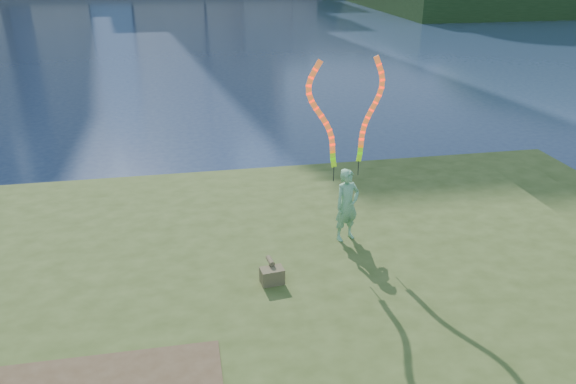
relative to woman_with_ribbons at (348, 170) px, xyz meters
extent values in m
plane|color=#1B2944|center=(-2.12, -1.07, -2.25)|extent=(320.00, 320.00, 0.00)
cube|color=#344217|center=(-2.12, -3.27, -1.85)|extent=(17.00, 15.00, 0.30)
cube|color=#344217|center=(-2.12, -3.07, -1.60)|extent=(14.00, 12.00, 0.30)
imported|color=#126F1A|center=(0.01, -0.04, -0.72)|extent=(0.62, 0.52, 1.47)
cylinder|color=black|center=(-0.28, -0.04, -0.04)|extent=(0.02, 0.02, 0.30)
cylinder|color=black|center=(0.26, 0.17, -0.04)|extent=(0.02, 0.02, 0.30)
cube|color=brown|center=(-1.69, -1.36, -1.31)|extent=(0.42, 0.31, 0.28)
cylinder|color=brown|center=(-1.69, -1.17, -1.12)|extent=(0.13, 0.27, 0.09)
camera|label=1|loc=(-2.95, -9.52, 3.87)|focal=35.00mm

